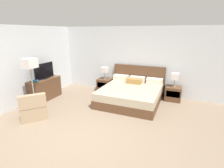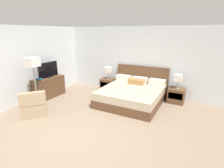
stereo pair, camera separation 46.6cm
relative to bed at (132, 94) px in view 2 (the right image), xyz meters
name	(u,v)px [view 2 (the right image)]	position (x,y,z in m)	size (l,w,h in m)	color
ground_plane	(77,137)	(-0.36, -2.54, -0.29)	(10.61, 10.61, 0.00)	#84705B
wall_back	(134,61)	(-0.36, 1.03, 0.98)	(6.89, 0.06, 2.54)	silver
wall_left	(37,63)	(-3.24, -1.07, 0.98)	(0.06, 5.34, 2.54)	silver
bed	(132,94)	(0.00, 0.00, 0.00)	(1.99, 2.06, 1.11)	brown
nightstand_left	(108,85)	(-1.33, 0.70, -0.04)	(0.53, 0.47, 0.50)	brown
nightstand_right	(176,95)	(1.34, 0.70, -0.04)	(0.53, 0.47, 0.50)	brown
table_lamp_left	(108,70)	(-1.33, 0.71, 0.58)	(0.24, 0.24, 0.49)	gray
table_lamp_right	(178,78)	(1.34, 0.71, 0.58)	(0.24, 0.24, 0.49)	gray
dresser	(49,87)	(-2.94, -0.93, 0.09)	(0.50, 1.21, 0.74)	brown
tv	(48,70)	(-2.93, -0.88, 0.72)	(0.18, 0.87, 0.55)	black
book_red_cover	(39,79)	(-2.96, -1.31, 0.47)	(0.23, 0.15, 0.03)	#2D7042
book_blue_cover	(39,79)	(-2.94, -1.31, 0.49)	(0.19, 0.15, 0.03)	#234C8E
armchair_by_window	(34,105)	(-2.19, -2.20, -0.01)	(0.97, 0.97, 0.76)	#9E8466
floor_lamp	(33,65)	(-2.60, -1.75, 1.06)	(0.34, 0.34, 1.60)	gray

